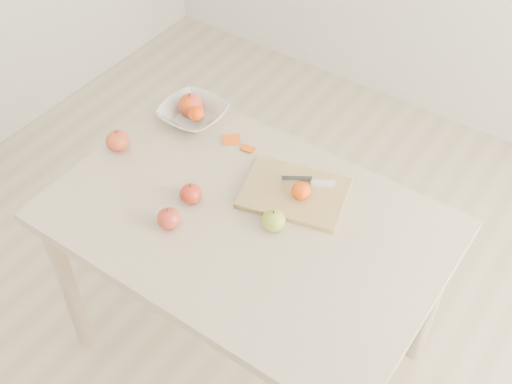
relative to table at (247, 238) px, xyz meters
The scene contains 15 objects.
ground 0.65m from the table, ahead, with size 3.50×3.50×0.00m, color #C6B293.
table is the anchor object (origin of this frame).
cutting_board 0.21m from the table, 67.53° to the left, with size 0.32×0.24×0.02m, color tan.
board_tangerine 0.23m from the table, 57.57° to the left, with size 0.06×0.06×0.05m, color #E44708.
fruit_bowl 0.52m from the table, 147.52° to the left, with size 0.23×0.23×0.06m, color silver.
bowl_tangerine_near 0.55m from the table, 148.05° to the left, with size 0.06×0.06×0.05m, color #E45408.
bowl_tangerine_far 0.50m from the table, 147.10° to the left, with size 0.06×0.06×0.05m, color #DB3A07.
orange_peel_a 0.37m from the table, 134.01° to the left, with size 0.06×0.04×0.00m, color #D04E0E.
orange_peel_b 0.33m from the table, 124.80° to the left, with size 0.04×0.04×0.00m, color #D7510F.
paring_knife 0.29m from the table, 63.98° to the left, with size 0.16×0.09×0.01m.
apple_green 0.16m from the table, ahead, with size 0.07×0.07×0.07m, color olive.
apple_red_b 0.23m from the table, 167.08° to the right, with size 0.07×0.07×0.06m, color #8E040D.
apple_red_a 0.56m from the table, 147.19° to the left, with size 0.09×0.09×0.08m, color maroon.
apple_red_c 0.27m from the table, 137.16° to the right, with size 0.07×0.07×0.07m, color maroon.
apple_red_d 0.56m from the table, behind, with size 0.08×0.08×0.07m, color #A7181D.
Camera 1 is at (0.77, -1.06, 2.22)m, focal length 45.00 mm.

